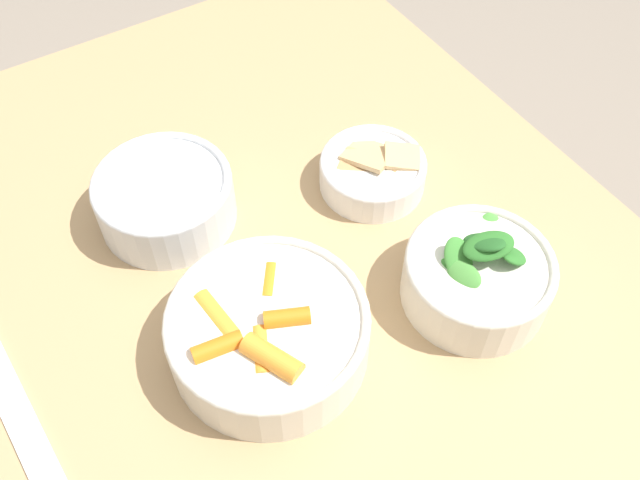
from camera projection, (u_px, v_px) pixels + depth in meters
name	position (u px, v px, depth m)	size (l,w,h in m)	color
dining_table	(302.00, 352.00, 0.87)	(1.06, 0.77, 0.78)	tan
bowl_carrots	(268.00, 332.00, 0.69)	(0.20, 0.20, 0.07)	silver
bowl_greens	(477.00, 276.00, 0.73)	(0.15, 0.15, 0.09)	silver
bowl_beans_hotdog	(165.00, 199.00, 0.80)	(0.16, 0.16, 0.06)	silver
bowl_cookies	(373.00, 171.00, 0.84)	(0.13, 0.13, 0.05)	white
ruler	(20.00, 418.00, 0.67)	(0.28, 0.04, 0.00)	silver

